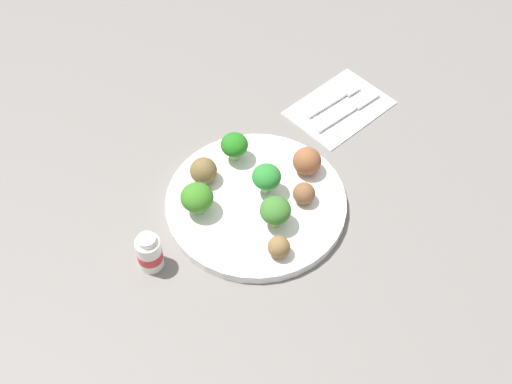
{
  "coord_description": "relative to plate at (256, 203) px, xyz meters",
  "views": [
    {
      "loc": [
        -0.46,
        -0.43,
        0.84
      ],
      "look_at": [
        0.0,
        0.0,
        0.04
      ],
      "focal_mm": 47.1,
      "sensor_mm": 36.0,
      "label": 1
    }
  ],
  "objects": [
    {
      "name": "meatball_near_rim",
      "position": [
        0.05,
        -0.05,
        0.03
      ],
      "size": [
        0.03,
        0.03,
        0.03
      ],
      "primitive_type": "sphere",
      "color": "brown",
      "rests_on": "plate"
    },
    {
      "name": "broccoli_floret_front_left",
      "position": [
        0.02,
        -0.0,
        0.04
      ],
      "size": [
        0.04,
        0.04,
        0.05
      ],
      "color": "#8DBB81",
      "rests_on": "plate"
    },
    {
      "name": "napkin",
      "position": [
        0.26,
        0.04,
        -0.01
      ],
      "size": [
        0.18,
        0.13,
        0.01
      ],
      "primitive_type": "cube",
      "rotation": [
        0.0,
        0.0,
        -0.08
      ],
      "color": "white",
      "rests_on": "ground_plane"
    },
    {
      "name": "meatball_front_left",
      "position": [
        0.1,
        -0.02,
        0.03
      ],
      "size": [
        0.05,
        0.05,
        0.05
      ],
      "primitive_type": "sphere",
      "color": "brown",
      "rests_on": "plate"
    },
    {
      "name": "meatball_center",
      "position": [
        -0.05,
        -0.09,
        0.02
      ],
      "size": [
        0.03,
        0.03,
        0.03
      ],
      "primitive_type": "sphere",
      "color": "brown",
      "rests_on": "plate"
    },
    {
      "name": "meatball_back_left",
      "position": [
        -0.03,
        0.09,
        0.03
      ],
      "size": [
        0.04,
        0.04,
        0.04
      ],
      "primitive_type": "sphere",
      "color": "brown",
      "rests_on": "plate"
    },
    {
      "name": "yogurt_bottle",
      "position": [
        -0.18,
        0.04,
        0.02
      ],
      "size": [
        0.04,
        0.04,
        0.07
      ],
      "color": "white",
      "rests_on": "ground_plane"
    },
    {
      "name": "plate",
      "position": [
        0.0,
        0.0,
        0.0
      ],
      "size": [
        0.28,
        0.28,
        0.02
      ],
      "primitive_type": "cylinder",
      "color": "white",
      "rests_on": "ground_plane"
    },
    {
      "name": "broccoli_floret_front_right",
      "position": [
        0.04,
        0.08,
        0.04
      ],
      "size": [
        0.04,
        0.04,
        0.05
      ],
      "color": "#9AC07B",
      "rests_on": "plate"
    },
    {
      "name": "ground_plane",
      "position": [
        0.0,
        0.0,
        -0.01
      ],
      "size": [
        4.0,
        4.0,
        0.0
      ],
      "primitive_type": "plane",
      "color": "slate"
    },
    {
      "name": "knife",
      "position": [
        0.26,
        0.02,
        -0.0
      ],
      "size": [
        0.15,
        0.03,
        0.01
      ],
      "color": "silver",
      "rests_on": "napkin"
    },
    {
      "name": "broccoli_floret_mid_right",
      "position": [
        -0.07,
        0.05,
        0.04
      ],
      "size": [
        0.05,
        0.05,
        0.05
      ],
      "color": "#99BE82",
      "rests_on": "plate"
    },
    {
      "name": "broccoli_floret_near_rim",
      "position": [
        -0.01,
        -0.05,
        0.04
      ],
      "size": [
        0.05,
        0.05,
        0.05
      ],
      "color": "#A3CA6A",
      "rests_on": "plate"
    },
    {
      "name": "fork",
      "position": [
        0.27,
        0.06,
        -0.0
      ],
      "size": [
        0.12,
        0.03,
        0.01
      ],
      "color": "silver",
      "rests_on": "napkin"
    }
  ]
}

